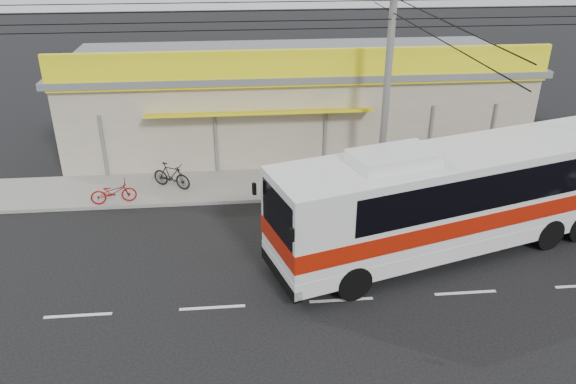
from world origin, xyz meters
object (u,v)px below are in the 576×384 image
motorbike_dark (171,176)px  utility_pole (393,13)px  motorbike_red (113,192)px  coach_bus (465,191)px

motorbike_dark → utility_pole: bearing=-63.6°
motorbike_red → utility_pole: (11.31, 0.70, 6.82)m
motorbike_dark → utility_pole: utility_pole is taller
motorbike_red → coach_bus: bearing=-118.0°
motorbike_red → motorbike_dark: bearing=-69.4°
coach_bus → motorbike_red: (-12.90, 4.46, -1.60)m
coach_bus → motorbike_red: coach_bus is taller
coach_bus → motorbike_red: bearing=144.2°
coach_bus → utility_pole: (-1.59, 5.16, 5.22)m
motorbike_red → utility_pole: utility_pole is taller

